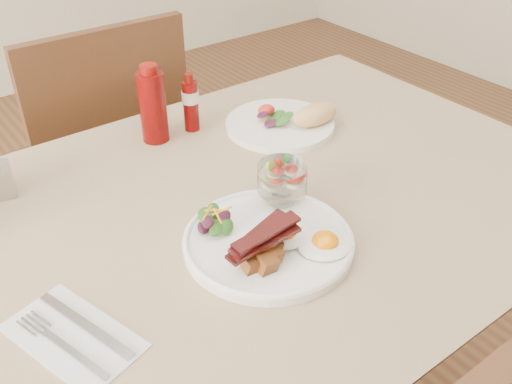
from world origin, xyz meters
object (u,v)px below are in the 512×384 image
(main_plate, at_px, (268,242))
(second_plate, at_px, (288,121))
(fruit_cup, at_px, (282,178))
(hot_sauce_bottle, at_px, (191,103))
(ketchup_bottle, at_px, (153,106))
(table, at_px, (242,243))
(chair_far, at_px, (104,161))

(main_plate, bearing_deg, second_plate, 45.95)
(fruit_cup, bearing_deg, hot_sauce_bottle, 84.89)
(ketchup_bottle, height_order, hot_sauce_bottle, ketchup_bottle)
(main_plate, height_order, hot_sauce_bottle, hot_sauce_bottle)
(table, distance_m, hot_sauce_bottle, 0.35)
(chair_far, distance_m, hot_sauce_bottle, 0.47)
(table, distance_m, chair_far, 0.68)
(chair_far, xyz_separation_m, second_plate, (0.26, -0.48, 0.24))
(table, height_order, chair_far, chair_far)
(fruit_cup, bearing_deg, chair_far, 94.13)
(table, height_order, second_plate, second_plate)
(fruit_cup, height_order, second_plate, fruit_cup)
(fruit_cup, xyz_separation_m, ketchup_bottle, (-0.05, 0.36, 0.01))
(chair_far, height_order, second_plate, chair_far)
(chair_far, bearing_deg, fruit_cup, -85.87)
(fruit_cup, distance_m, second_plate, 0.31)
(table, bearing_deg, ketchup_bottle, 90.59)
(chair_far, distance_m, ketchup_bottle, 0.47)
(main_plate, distance_m, second_plate, 0.41)
(hot_sauce_bottle, bearing_deg, second_plate, -35.31)
(chair_far, distance_m, second_plate, 0.60)
(main_plate, bearing_deg, hot_sauce_bottle, 74.86)
(table, xyz_separation_m, ketchup_bottle, (-0.00, 0.31, 0.17))
(fruit_cup, relative_size, ketchup_bottle, 0.52)
(fruit_cup, height_order, hot_sauce_bottle, hot_sauce_bottle)
(hot_sauce_bottle, bearing_deg, main_plate, -105.14)
(main_plate, height_order, second_plate, second_plate)
(chair_far, relative_size, fruit_cup, 10.55)
(second_plate, xyz_separation_m, hot_sauce_bottle, (-0.17, 0.12, 0.05))
(second_plate, bearing_deg, chair_far, 117.99)
(ketchup_bottle, distance_m, hot_sauce_bottle, 0.09)
(main_plate, bearing_deg, ketchup_bottle, 86.33)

